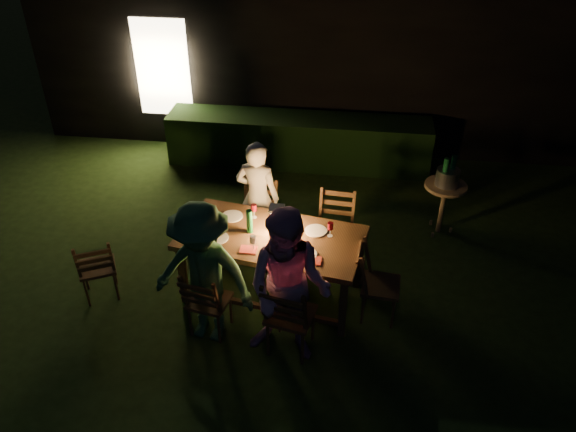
# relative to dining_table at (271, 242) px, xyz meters

# --- Properties ---
(garden_envelope) EXTENTS (40.00, 40.00, 3.20)m
(garden_envelope) POSITION_rel_dining_table_xyz_m (0.42, 5.64, 0.82)
(garden_envelope) COLOR black
(garden_envelope) RESTS_ON ground
(dining_table) EXTENTS (2.15, 1.32, 0.84)m
(dining_table) POSITION_rel_dining_table_xyz_m (0.00, 0.00, 0.00)
(dining_table) COLOR #472A17
(dining_table) RESTS_ON ground
(chair_near_left) EXTENTS (0.48, 0.50, 0.91)m
(chair_near_left) POSITION_rel_dining_table_xyz_m (-0.57, -0.69, -0.48)
(chair_near_left) COLOR #472A17
(chair_near_left) RESTS_ON ground
(chair_near_right) EXTENTS (0.54, 0.57, 1.02)m
(chair_near_right) POSITION_rel_dining_table_xyz_m (0.32, -0.83, -0.45)
(chair_near_right) COLOR #472A17
(chair_near_right) RESTS_ON ground
(chair_far_left) EXTENTS (0.49, 0.52, 0.97)m
(chair_far_left) POSITION_rel_dining_table_xyz_m (-0.32, 0.83, -0.46)
(chair_far_left) COLOR #472A17
(chair_far_left) RESTS_ON ground
(chair_far_right) EXTENTS (0.47, 0.50, 0.99)m
(chair_far_right) POSITION_rel_dining_table_xyz_m (0.67, 0.67, -0.46)
(chair_far_right) COLOR #472A17
(chair_far_right) RESTS_ON ground
(chair_end) EXTENTS (0.49, 0.46, 0.95)m
(chair_end) POSITION_rel_dining_table_xyz_m (1.21, -0.20, -0.47)
(chair_end) COLOR #472A17
(chair_end) RESTS_ON ground
(chair_spare) EXTENTS (0.55, 0.56, 0.89)m
(chair_spare) POSITION_rel_dining_table_xyz_m (-1.96, -0.30, -0.49)
(chair_spare) COLOR #472A17
(chair_spare) RESTS_ON ground
(person_house_side) EXTENTS (0.61, 0.45, 1.52)m
(person_house_side) POSITION_rel_dining_table_xyz_m (-0.31, 0.88, 0.01)
(person_house_side) COLOR beige
(person_house_side) RESTS_ON ground
(person_opp_right) EXTENTS (0.94, 0.79, 1.74)m
(person_opp_right) POSITION_rel_dining_table_xyz_m (0.31, -0.88, 0.12)
(person_opp_right) COLOR #C688AF
(person_opp_right) RESTS_ON ground
(person_opp_left) EXTENTS (1.15, 0.78, 1.65)m
(person_opp_left) POSITION_rel_dining_table_xyz_m (-0.58, -0.74, 0.07)
(person_opp_left) COLOR #356A3C
(person_opp_left) RESTS_ON ground
(lantern) EXTENTS (0.16, 0.16, 0.35)m
(lantern) POSITION_rel_dining_table_xyz_m (0.06, 0.04, 0.24)
(lantern) COLOR white
(lantern) RESTS_ON dining_table
(plate_far_left) EXTENTS (0.25, 0.25, 0.01)m
(plate_far_left) POSITION_rel_dining_table_xyz_m (-0.51, 0.31, 0.09)
(plate_far_left) COLOR white
(plate_far_left) RESTS_ON dining_table
(plate_near_left) EXTENTS (0.25, 0.25, 0.01)m
(plate_near_left) POSITION_rel_dining_table_xyz_m (-0.58, -0.13, 0.09)
(plate_near_left) COLOR white
(plate_near_left) RESTS_ON dining_table
(plate_far_right) EXTENTS (0.25, 0.25, 0.01)m
(plate_far_right) POSITION_rel_dining_table_xyz_m (0.48, 0.14, 0.09)
(plate_far_right) COLOR white
(plate_far_right) RESTS_ON dining_table
(plate_near_right) EXTENTS (0.25, 0.25, 0.01)m
(plate_near_right) POSITION_rel_dining_table_xyz_m (0.41, -0.29, 0.09)
(plate_near_right) COLOR white
(plate_near_right) RESTS_ON dining_table
(wineglass_a) EXTENTS (0.06, 0.06, 0.18)m
(wineglass_a) POSITION_rel_dining_table_xyz_m (-0.25, 0.33, 0.17)
(wineglass_a) COLOR #59070F
(wineglass_a) RESTS_ON dining_table
(wineglass_b) EXTENTS (0.06, 0.06, 0.18)m
(wineglass_b) POSITION_rel_dining_table_xyz_m (-0.73, -0.00, 0.17)
(wineglass_b) COLOR #59070F
(wineglass_b) RESTS_ON dining_table
(wineglass_c) EXTENTS (0.06, 0.06, 0.18)m
(wineglass_c) POSITION_rel_dining_table_xyz_m (0.25, -0.33, 0.17)
(wineglass_c) COLOR #59070F
(wineglass_c) RESTS_ON dining_table
(wineglass_d) EXTENTS (0.06, 0.06, 0.18)m
(wineglass_d) POSITION_rel_dining_table_xyz_m (0.64, 0.08, 0.17)
(wineglass_d) COLOR #59070F
(wineglass_d) RESTS_ON dining_table
(wineglass_e) EXTENTS (0.06, 0.06, 0.18)m
(wineglass_e) POSITION_rel_dining_table_xyz_m (-0.15, -0.28, 0.17)
(wineglass_e) COLOR silver
(wineglass_e) RESTS_ON dining_table
(bottle_table) EXTENTS (0.07, 0.07, 0.28)m
(bottle_table) POSITION_rel_dining_table_xyz_m (-0.25, 0.04, 0.22)
(bottle_table) COLOR #0F471E
(bottle_table) RESTS_ON dining_table
(napkin_left) EXTENTS (0.18, 0.14, 0.01)m
(napkin_left) POSITION_rel_dining_table_xyz_m (-0.20, -0.29, 0.09)
(napkin_left) COLOR red
(napkin_left) RESTS_ON dining_table
(napkin_right) EXTENTS (0.18, 0.14, 0.01)m
(napkin_right) POSITION_rel_dining_table_xyz_m (0.49, -0.39, 0.09)
(napkin_right) COLOR red
(napkin_right) RESTS_ON dining_table
(phone) EXTENTS (0.14, 0.07, 0.01)m
(phone) POSITION_rel_dining_table_xyz_m (-0.66, -0.19, 0.09)
(phone) COLOR black
(phone) RESTS_ON dining_table
(side_table) EXTENTS (0.55, 0.55, 0.74)m
(side_table) POSITION_rel_dining_table_xyz_m (2.05, 1.55, -0.10)
(side_table) COLOR brown
(side_table) RESTS_ON ground
(ice_bucket) EXTENTS (0.30, 0.30, 0.22)m
(ice_bucket) POSITION_rel_dining_table_xyz_m (2.05, 1.55, 0.09)
(ice_bucket) COLOR #A5A8AD
(ice_bucket) RESTS_ON side_table
(bottle_bucket_a) EXTENTS (0.07, 0.07, 0.32)m
(bottle_bucket_a) POSITION_rel_dining_table_xyz_m (2.00, 1.51, 0.14)
(bottle_bucket_a) COLOR #0F471E
(bottle_bucket_a) RESTS_ON side_table
(bottle_bucket_b) EXTENTS (0.07, 0.07, 0.32)m
(bottle_bucket_b) POSITION_rel_dining_table_xyz_m (2.10, 1.59, 0.14)
(bottle_bucket_b) COLOR #0F471E
(bottle_bucket_b) RESTS_ON side_table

